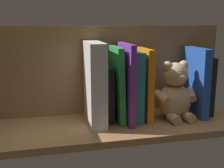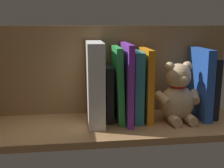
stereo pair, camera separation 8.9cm
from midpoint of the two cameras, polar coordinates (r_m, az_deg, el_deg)
name	(u,v)px [view 1 (the left image)]	position (r cm, az deg, el deg)	size (l,w,h in cm)	color
ground_plane	(112,126)	(93.30, -2.76, -8.70)	(88.41, 28.93, 2.20)	#A87A4C
shelf_back_panel	(105,70)	(100.36, -4.11, 2.92)	(88.41, 1.50, 31.85)	olive
book_0	(202,84)	(105.09, 15.87, -0.11)	(2.79, 14.00, 21.00)	black
book_1	(195,81)	(101.92, 14.46, 0.53)	(2.83, 16.56, 24.29)	blue
teddy_bear	(175,93)	(96.42, 10.36, -1.94)	(16.36, 13.55, 20.22)	#D1B284
book_2	(143,83)	(95.05, 3.90, 0.08)	(2.15, 15.74, 24.41)	orange
book_3	(134,85)	(94.41, 1.82, -0.23)	(3.10, 15.29, 23.60)	teal
book_4	(125,83)	(91.96, 0.04, 0.28)	(1.81, 18.18, 26.28)	purple
book_5	(117,84)	(92.68, -1.79, 0.02)	(1.95, 15.75, 25.16)	green
book_6	(107,93)	(94.19, -3.75, -1.82)	(2.38, 13.11, 18.69)	black
dictionary_thick_white	(95,83)	(90.18, -6.45, 0.13)	(5.20, 17.99, 26.85)	white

